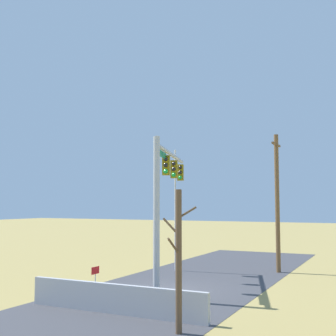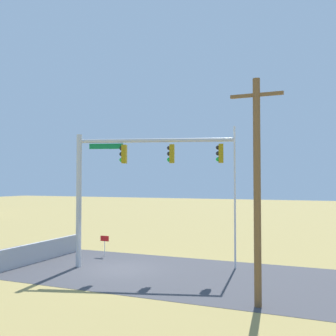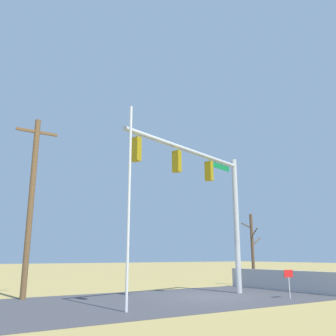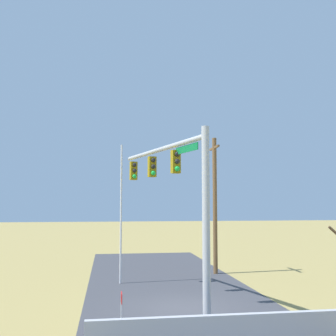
{
  "view_description": "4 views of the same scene",
  "coord_description": "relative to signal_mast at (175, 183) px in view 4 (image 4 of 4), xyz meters",
  "views": [
    {
      "loc": [
        19.03,
        9.15,
        4.01
      ],
      "look_at": [
        -1.28,
        -0.83,
        5.85
      ],
      "focal_mm": 47.34,
      "sensor_mm": 36.0,
      "label": 1
    },
    {
      "loc": [
        -9.87,
        17.46,
        4.44
      ],
      "look_at": [
        -2.01,
        -1.52,
        5.16
      ],
      "focal_mm": 41.62,
      "sensor_mm": 36.0,
      "label": 2
    },
    {
      "loc": [
        -11.21,
        -13.98,
        1.83
      ],
      "look_at": [
        -2.74,
        -0.79,
        5.59
      ],
      "focal_mm": 39.27,
      "sensor_mm": 36.0,
      "label": 3
    },
    {
      "loc": [
        16.11,
        -3.08,
        4.14
      ],
      "look_at": [
        -2.53,
        -0.26,
        5.84
      ],
      "focal_mm": 42.84,
      "sensor_mm": 36.0,
      "label": 4
    }
  ],
  "objects": [
    {
      "name": "ground_plane",
      "position": [
        0.07,
        0.33,
        -4.99
      ],
      "size": [
        160.0,
        160.0,
        0.0
      ],
      "primitive_type": "plane",
      "color": "#9E894C"
    },
    {
      "name": "sidewalk_corner",
      "position": [
        3.34,
        0.7,
        -4.99
      ],
      "size": [
        6.0,
        6.0,
        0.01
      ],
      "primitive_type": "cube",
      "color": "#B7B5AD",
      "rests_on": "ground_plane"
    },
    {
      "name": "flagpole",
      "position": [
        -5.32,
        -2.03,
        -1.34
      ],
      "size": [
        0.1,
        0.1,
        7.31
      ],
      "primitive_type": "cylinder",
      "color": "silver",
      "rests_on": "ground_plane"
    },
    {
      "name": "road_surface",
      "position": [
        -3.93,
        0.33,
        -4.99
      ],
      "size": [
        28.0,
        8.0,
        0.01
      ],
      "primitive_type": "cube",
      "color": "#3D3D42",
      "rests_on": "ground_plane"
    },
    {
      "name": "retaining_fence",
      "position": [
        5.12,
        0.41,
        -4.45
      ],
      "size": [
        0.2,
        7.43,
        1.08
      ],
      "primitive_type": "cube",
      "color": "#A8A8AD",
      "rests_on": "ground_plane"
    },
    {
      "name": "signal_mast",
      "position": [
        0.0,
        0.0,
        0.0
      ],
      "size": [
        7.88,
        2.53,
        6.92
      ],
      "color": "#B2B5BA",
      "rests_on": "ground_plane"
    },
    {
      "name": "open_sign",
      "position": [
        2.58,
        -2.25,
        -4.09
      ],
      "size": [
        0.56,
        0.04,
        1.22
      ],
      "color": "silver",
      "rests_on": "ground_plane"
    },
    {
      "name": "utility_pole",
      "position": [
        -7.41,
        3.69,
        -0.74
      ],
      "size": [
        1.9,
        0.26,
        8.17
      ],
      "color": "brown",
      "rests_on": "ground_plane"
    }
  ]
}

